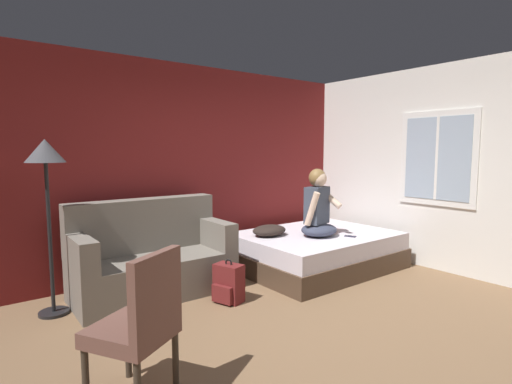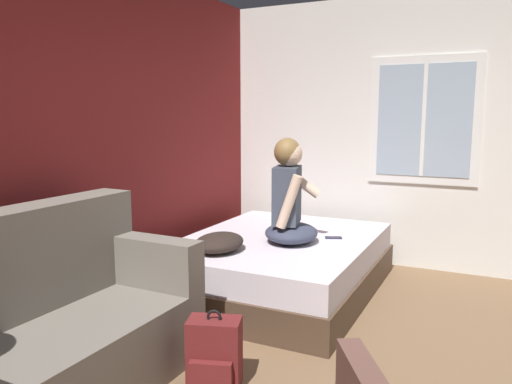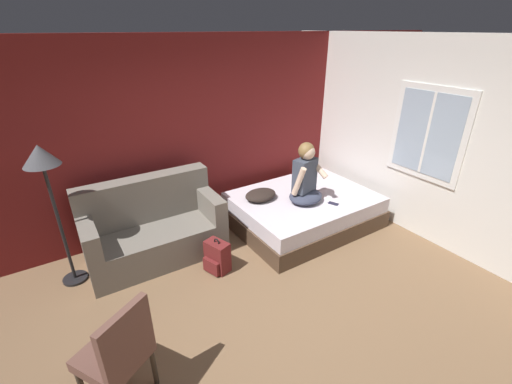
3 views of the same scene
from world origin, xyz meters
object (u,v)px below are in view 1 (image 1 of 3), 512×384
(bed, at_px, (316,251))
(floor_lamp, at_px, (46,168))
(person_seated, at_px, (318,209))
(throw_pillow, at_px, (269,230))
(side_chair, at_px, (140,321))
(couch, at_px, (151,258))
(cell_phone, at_px, (350,236))
(backpack, at_px, (228,284))

(bed, distance_m, floor_lamp, 3.41)
(person_seated, bearing_deg, throw_pillow, 142.31)
(side_chair, distance_m, floor_lamp, 2.05)
(side_chair, bearing_deg, bed, 24.45)
(couch, xyz_separation_m, side_chair, (-0.84, -1.81, 0.14))
(bed, height_order, cell_phone, cell_phone)
(person_seated, distance_m, throw_pillow, 0.70)
(couch, height_order, cell_phone, couch)
(throw_pillow, distance_m, cell_phone, 1.05)
(side_chair, xyz_separation_m, throw_pillow, (2.38, 1.62, 0.02))
(side_chair, relative_size, backpack, 2.14)
(side_chair, distance_m, person_seated, 3.15)
(side_chair, xyz_separation_m, floor_lamp, (-0.16, 1.84, 0.90))
(throw_pillow, bearing_deg, person_seated, -37.69)
(backpack, height_order, throw_pillow, throw_pillow)
(bed, bearing_deg, person_seated, -130.00)
(backpack, xyz_separation_m, throw_pillow, (1.01, 0.55, 0.36))
(side_chair, height_order, backpack, side_chair)
(person_seated, relative_size, backpack, 1.91)
(side_chair, xyz_separation_m, backpack, (1.37, 1.07, -0.34))
(cell_phone, relative_size, floor_lamp, 0.08)
(bed, relative_size, cell_phone, 14.36)
(bed, bearing_deg, side_chair, -155.55)
(couch, relative_size, cell_phone, 11.90)
(side_chair, bearing_deg, throw_pillow, 34.21)
(side_chair, height_order, person_seated, person_seated)
(bed, relative_size, backpack, 4.52)
(person_seated, bearing_deg, backpack, -173.90)
(person_seated, bearing_deg, floor_lamp, 168.66)
(backpack, bearing_deg, cell_phone, -4.33)
(backpack, relative_size, floor_lamp, 0.27)
(backpack, height_order, cell_phone, cell_phone)
(backpack, height_order, floor_lamp, floor_lamp)
(person_seated, distance_m, floor_lamp, 3.16)
(person_seated, height_order, cell_phone, person_seated)
(backpack, bearing_deg, couch, 125.61)
(bed, relative_size, couch, 1.21)
(side_chair, height_order, cell_phone, side_chair)
(throw_pillow, bearing_deg, couch, 172.98)
(person_seated, xyz_separation_m, floor_lamp, (-3.05, 0.61, 0.59))
(couch, xyz_separation_m, cell_phone, (2.34, -0.88, 0.09))
(person_seated, bearing_deg, couch, 164.21)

